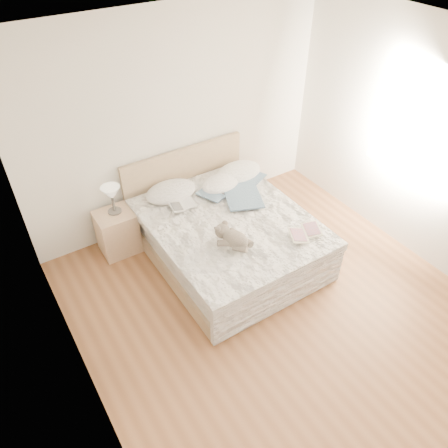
{
  "coord_description": "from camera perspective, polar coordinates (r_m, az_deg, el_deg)",
  "views": [
    {
      "loc": [
        -2.17,
        -2.16,
        3.73
      ],
      "look_at": [
        -0.11,
        1.05,
        0.62
      ],
      "focal_mm": 35.0,
      "sensor_mm": 36.0,
      "label": 1
    }
  ],
  "objects": [
    {
      "name": "bed",
      "position": [
        5.26,
        0.19,
        -1.41
      ],
      "size": [
        1.72,
        2.14,
        1.0
      ],
      "color": "tan",
      "rests_on": "floor"
    },
    {
      "name": "table_lamp",
      "position": [
        5.21,
        -14.49,
        3.77
      ],
      "size": [
        0.24,
        0.24,
        0.35
      ],
      "color": "#4D4742",
      "rests_on": "nightstand"
    },
    {
      "name": "childrens_book",
      "position": [
        4.87,
        10.53,
        -1.14
      ],
      "size": [
        0.46,
        0.4,
        0.03
      ],
      "primitive_type": "cube",
      "rotation": [
        0.0,
        0.0,
        -0.44
      ],
      "color": "beige",
      "rests_on": "bed"
    },
    {
      "name": "pillow_right",
      "position": [
        5.77,
        1.95,
        6.8
      ],
      "size": [
        0.68,
        0.51,
        0.19
      ],
      "primitive_type": "ellipsoid",
      "rotation": [
        0.0,
        0.0,
        0.1
      ],
      "color": "white",
      "rests_on": "bed"
    },
    {
      "name": "pillow_left",
      "position": [
        5.43,
        -6.93,
        4.24
      ],
      "size": [
        0.65,
        0.45,
        0.19
      ],
      "primitive_type": "ellipsoid",
      "rotation": [
        0.0,
        0.0,
        -0.0
      ],
      "color": "silver",
      "rests_on": "bed"
    },
    {
      "name": "floor",
      "position": [
        4.83,
        8.06,
        -11.97
      ],
      "size": [
        4.0,
        4.5,
        0.0
      ],
      "primitive_type": "cube",
      "color": "brown",
      "rests_on": "ground"
    },
    {
      "name": "pillow_middle",
      "position": [
        5.54,
        -0.44,
        5.31
      ],
      "size": [
        0.59,
        0.47,
        0.16
      ],
      "primitive_type": "ellipsoid",
      "rotation": [
        0.0,
        0.0,
        0.19
      ],
      "color": "white",
      "rests_on": "bed"
    },
    {
      "name": "nightstand",
      "position": [
        5.5,
        -13.75,
        -1.02
      ],
      "size": [
        0.45,
        0.41,
        0.56
      ],
      "primitive_type": "cube",
      "rotation": [
        0.0,
        0.0,
        -0.01
      ],
      "color": "tan",
      "rests_on": "floor"
    },
    {
      "name": "wall_left",
      "position": [
        3.22,
        -18.89,
        -11.44
      ],
      "size": [
        0.02,
        4.5,
        2.7
      ],
      "primitive_type": "cube",
      "color": "silver",
      "rests_on": "ground"
    },
    {
      "name": "blouse",
      "position": [
        5.37,
        2.39,
        3.89
      ],
      "size": [
        0.89,
        0.91,
        0.03
      ],
      "primitive_type": null,
      "rotation": [
        0.0,
        0.0,
        -0.38
      ],
      "color": "#3D566E",
      "rests_on": "bed"
    },
    {
      "name": "wall_right",
      "position": [
        5.27,
        26.72,
        7.95
      ],
      "size": [
        0.02,
        4.5,
        2.7
      ],
      "primitive_type": "cube",
      "color": "silver",
      "rests_on": "ground"
    },
    {
      "name": "wall_back",
      "position": [
        5.46,
        -5.98,
        13.15
      ],
      "size": [
        4.0,
        0.02,
        2.7
      ],
      "primitive_type": "cube",
      "color": "silver",
      "rests_on": "ground"
    },
    {
      "name": "ceiling",
      "position": [
        3.23,
        12.57,
        19.74
      ],
      "size": [
        4.0,
        4.5,
        0.0
      ],
      "primitive_type": "cube",
      "color": "white",
      "rests_on": "ground"
    },
    {
      "name": "window",
      "position": [
        5.34,
        24.41,
        10.37
      ],
      "size": [
        0.02,
        1.3,
        1.1
      ],
      "primitive_type": "cube",
      "color": "white",
      "rests_on": "wall_right"
    },
    {
      "name": "teddy_bear",
      "position": [
        4.61,
        1.49,
        -2.7
      ],
      "size": [
        0.4,
        0.46,
        0.2
      ],
      "primitive_type": null,
      "rotation": [
        0.0,
        0.0,
        0.4
      ],
      "color": "#6B6053",
      "rests_on": "bed"
    },
    {
      "name": "photo_book",
      "position": [
        5.2,
        -5.45,
        2.43
      ],
      "size": [
        0.34,
        0.26,
        0.02
      ],
      "primitive_type": "cube",
      "rotation": [
        0.0,
        0.0,
        -0.16
      ],
      "color": "white",
      "rests_on": "bed"
    }
  ]
}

